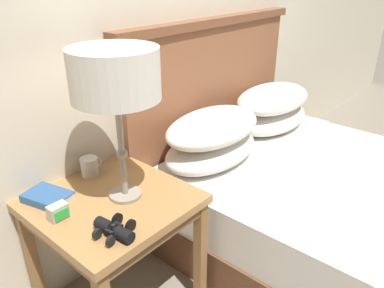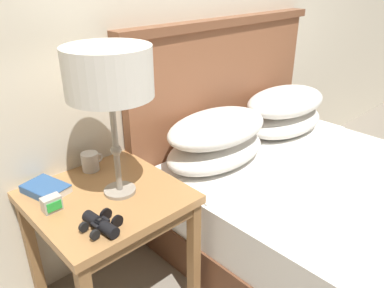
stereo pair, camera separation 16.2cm
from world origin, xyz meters
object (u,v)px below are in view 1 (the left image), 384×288
at_px(nightstand, 113,214).
at_px(binoculars_pair, 114,229).
at_px(table_lamp, 115,77).
at_px(alarm_clock, 58,212).
at_px(bed, 326,200).
at_px(book_on_nightstand, 48,197).
at_px(coffee_mug, 90,167).

xyz_separation_m(nightstand, binoculars_pair, (-0.13, -0.19, 0.10)).
distance_m(table_lamp, alarm_clock, 0.53).
height_order(bed, binoculars_pair, bed).
height_order(table_lamp, alarm_clock, table_lamp).
bearing_deg(alarm_clock, bed, -25.30).
bearing_deg(table_lamp, nightstand, 150.54).
relative_size(table_lamp, binoculars_pair, 3.64).
relative_size(bed, alarm_clock, 26.10).
bearing_deg(bed, binoculars_pair, 163.28).
bearing_deg(alarm_clock, binoculars_pair, -71.51).
bearing_deg(alarm_clock, book_on_nightstand, 75.95).
bearing_deg(nightstand, book_on_nightstand, 134.45).
relative_size(book_on_nightstand, alarm_clock, 2.93).
xyz_separation_m(table_lamp, coffee_mug, (0.01, 0.25, -0.45)).
distance_m(binoculars_pair, coffee_mug, 0.45).
relative_size(nightstand, alarm_clock, 8.29).
relative_size(nightstand, coffee_mug, 5.63).
xyz_separation_m(bed, alarm_clock, (-1.18, 0.56, 0.30)).
bearing_deg(book_on_nightstand, binoculars_pair, -83.67).
distance_m(nightstand, alarm_clock, 0.24).
xyz_separation_m(bed, binoculars_pair, (-1.10, 0.33, 0.29)).
height_order(table_lamp, binoculars_pair, table_lamp).
bearing_deg(coffee_mug, book_on_nightstand, -169.77).
distance_m(bed, book_on_nightstand, 1.37).
bearing_deg(nightstand, bed, -28.20).
height_order(bed, table_lamp, table_lamp).
relative_size(binoculars_pair, alarm_clock, 2.33).
bearing_deg(binoculars_pair, book_on_nightstand, 96.33).
bearing_deg(binoculars_pair, nightstand, 55.07).
bearing_deg(book_on_nightstand, alarm_clock, -104.05).
distance_m(table_lamp, binoculars_pair, 0.53).
height_order(bed, book_on_nightstand, bed).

